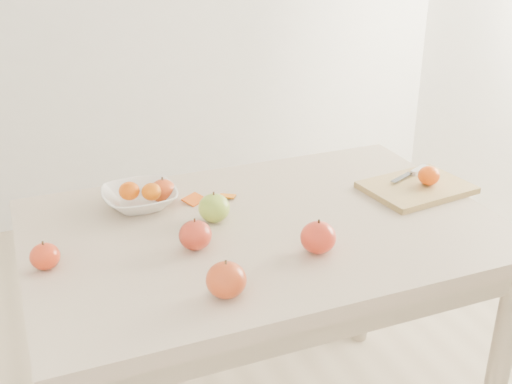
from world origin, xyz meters
name	(u,v)px	position (x,y,z in m)	size (l,w,h in m)	color
table	(263,257)	(0.00, 0.00, 0.65)	(1.20, 0.80, 0.75)	#C7B196
cutting_board	(417,188)	(0.49, 0.03, 0.76)	(0.29, 0.21, 0.02)	tan
board_tangerine	(429,176)	(0.52, 0.02, 0.80)	(0.06, 0.06, 0.05)	#E75408
fruit_bowl	(140,198)	(-0.27, 0.22, 0.77)	(0.20, 0.20, 0.05)	white
bowl_tangerine_near	(129,191)	(-0.29, 0.23, 0.80)	(0.06, 0.06, 0.05)	#E45108
bowl_tangerine_far	(152,192)	(-0.24, 0.21, 0.79)	(0.05, 0.05, 0.05)	#E16107
orange_peel_a	(194,201)	(-0.12, 0.20, 0.75)	(0.06, 0.04, 0.00)	#D4500F
orange_peel_b	(227,197)	(-0.03, 0.19, 0.75)	(0.04, 0.04, 0.00)	orange
paring_knife	(416,171)	(0.54, 0.10, 0.78)	(0.16, 0.08, 0.01)	silver
apple_green	(214,208)	(-0.11, 0.07, 0.79)	(0.08, 0.08, 0.07)	#6DA02B
apple_red_a	(163,191)	(-0.20, 0.23, 0.78)	(0.07, 0.07, 0.07)	maroon
apple_red_b	(195,235)	(-0.20, -0.06, 0.79)	(0.08, 0.08, 0.07)	maroon
apple_red_e	(318,237)	(0.06, -0.18, 0.79)	(0.09, 0.09, 0.08)	#A6050D
apple_red_d	(45,256)	(-0.54, -0.01, 0.78)	(0.07, 0.07, 0.06)	maroon
apple_red_c	(226,280)	(-0.20, -0.27, 0.79)	(0.09, 0.09, 0.08)	#9A180A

